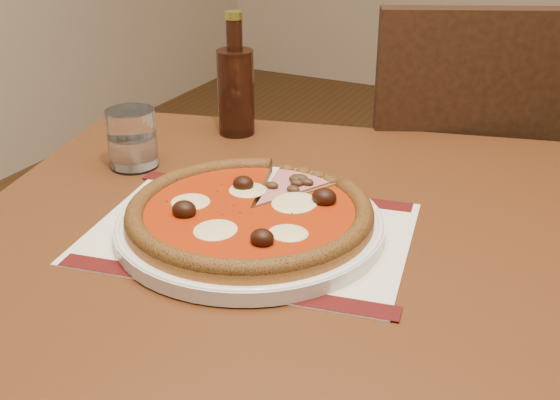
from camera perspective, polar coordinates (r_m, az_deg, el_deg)
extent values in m
cube|color=#5F2C16|center=(0.90, -0.57, -3.36)|extent=(0.97, 0.97, 0.04)
cylinder|color=#5F2C16|center=(1.48, -10.88, -8.20)|extent=(0.05, 0.05, 0.71)
cylinder|color=#5F2C16|center=(1.39, 17.36, -11.40)|extent=(0.05, 0.05, 0.71)
cube|color=black|center=(1.59, 14.53, -1.66)|extent=(0.60, 0.60, 0.04)
cylinder|color=black|center=(1.91, 18.31, -5.51)|extent=(0.04, 0.04, 0.44)
cylinder|color=black|center=(1.84, 6.62, -5.54)|extent=(0.04, 0.04, 0.44)
cylinder|color=black|center=(1.61, 21.84, -12.58)|extent=(0.04, 0.04, 0.44)
cylinder|color=black|center=(1.52, 7.65, -13.08)|extent=(0.04, 0.04, 0.44)
cube|color=black|center=(1.30, 17.50, 4.33)|extent=(0.43, 0.23, 0.47)
cube|color=white|center=(0.88, -2.43, -2.67)|extent=(0.43, 0.34, 0.00)
cylinder|color=white|center=(0.87, -2.44, -2.10)|extent=(0.33, 0.33, 0.02)
cylinder|color=#A26527|center=(0.87, -2.46, -1.22)|extent=(0.31, 0.31, 0.01)
torus|color=brown|center=(0.86, -2.47, -0.86)|extent=(0.31, 0.31, 0.02)
cylinder|color=#A22C07|center=(0.86, -2.47, -0.80)|extent=(0.26, 0.26, 0.00)
ellipsoid|color=#F6E7A6|center=(0.91, -2.63, 0.85)|extent=(0.05, 0.04, 0.01)
ellipsoid|color=#F6E7A6|center=(0.89, -7.43, 0.04)|extent=(0.05, 0.04, 0.01)
ellipsoid|color=#F6E7A6|center=(0.83, -4.53, -1.80)|extent=(0.05, 0.04, 0.01)
ellipsoid|color=#F6E7A6|center=(0.80, 0.74, -2.56)|extent=(0.05, 0.04, 0.01)
ellipsoid|color=#F6E7A6|center=(0.87, 0.69, -0.11)|extent=(0.05, 0.04, 0.01)
ellipsoid|color=black|center=(0.91, -3.00, 1.85)|extent=(0.03, 0.03, 0.02)
ellipsoid|color=black|center=(0.85, -8.51, -0.23)|extent=(0.03, 0.03, 0.02)
ellipsoid|color=black|center=(0.80, -1.82, -1.54)|extent=(0.03, 0.03, 0.02)
ellipsoid|color=black|center=(0.87, 3.33, 0.78)|extent=(0.03, 0.03, 0.02)
ellipsoid|color=#3A2615|center=(0.90, 0.38, 0.75)|extent=(0.02, 0.01, 0.01)
ellipsoid|color=#3A2615|center=(0.93, 1.88, 1.58)|extent=(0.02, 0.01, 0.01)
ellipsoid|color=#3A2615|center=(0.90, 0.03, 0.89)|extent=(0.02, 0.01, 0.01)
ellipsoid|color=#3A2615|center=(0.94, 1.21, 1.79)|extent=(0.02, 0.01, 0.01)
ellipsoid|color=#3A2615|center=(0.91, -0.37, 1.00)|extent=(0.02, 0.01, 0.01)
ellipsoid|color=#3A2615|center=(0.94, 0.48, 1.96)|extent=(0.02, 0.01, 0.01)
ellipsoid|color=#3A2615|center=(0.91, -0.80, 1.08)|extent=(0.02, 0.01, 0.01)
cylinder|color=white|center=(1.08, -11.92, 4.90)|extent=(0.08, 0.08, 0.09)
cylinder|color=black|center=(1.19, -3.60, 8.70)|extent=(0.06, 0.06, 0.14)
cylinder|color=black|center=(1.17, -3.73, 13.04)|extent=(0.03, 0.03, 0.06)
cylinder|color=olive|center=(1.16, -3.78, 14.76)|extent=(0.03, 0.03, 0.01)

